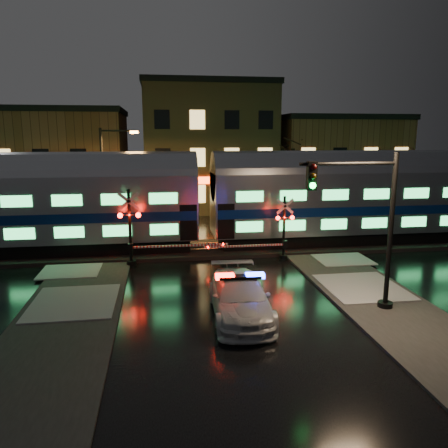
{
  "coord_description": "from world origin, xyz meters",
  "views": [
    {
      "loc": [
        -2.75,
        -21.25,
        7.1
      ],
      "look_at": [
        0.77,
        2.5,
        2.2
      ],
      "focal_mm": 35.0,
      "sensor_mm": 36.0,
      "label": 1
    }
  ],
  "objects_px": {
    "crossing_signal_right": "(278,235)",
    "traffic_light": "(368,230)",
    "streetlight": "(107,176)",
    "police_car": "(240,297)",
    "crossing_signal_left": "(137,235)"
  },
  "relations": [
    {
      "from": "crossing_signal_right",
      "to": "streetlight",
      "type": "bearing_deg",
      "value": 146.47
    },
    {
      "from": "crossing_signal_right",
      "to": "traffic_light",
      "type": "xyz_separation_m",
      "value": [
        1.48,
        -7.71,
        1.91
      ]
    },
    {
      "from": "crossing_signal_right",
      "to": "traffic_light",
      "type": "distance_m",
      "value": 8.08
    },
    {
      "from": "crossing_signal_right",
      "to": "crossing_signal_left",
      "type": "height_order",
      "value": "crossing_signal_left"
    },
    {
      "from": "crossing_signal_right",
      "to": "traffic_light",
      "type": "relative_size",
      "value": 0.81
    },
    {
      "from": "police_car",
      "to": "crossing_signal_right",
      "type": "distance_m",
      "value": 8.31
    },
    {
      "from": "police_car",
      "to": "crossing_signal_right",
      "type": "xyz_separation_m",
      "value": [
        3.59,
        7.46,
        0.72
      ]
    },
    {
      "from": "streetlight",
      "to": "police_car",
      "type": "bearing_deg",
      "value": -65.26
    },
    {
      "from": "police_car",
      "to": "streetlight",
      "type": "relative_size",
      "value": 0.74
    },
    {
      "from": "streetlight",
      "to": "crossing_signal_right",
      "type": "bearing_deg",
      "value": -33.53
    },
    {
      "from": "police_car",
      "to": "crossing_signal_right",
      "type": "relative_size",
      "value": 1.07
    },
    {
      "from": "crossing_signal_right",
      "to": "traffic_light",
      "type": "bearing_deg",
      "value": -79.13
    },
    {
      "from": "police_car",
      "to": "traffic_light",
      "type": "height_order",
      "value": "traffic_light"
    },
    {
      "from": "police_car",
      "to": "crossing_signal_left",
      "type": "bearing_deg",
      "value": 122.73
    },
    {
      "from": "police_car",
      "to": "traffic_light",
      "type": "distance_m",
      "value": 5.72
    }
  ]
}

